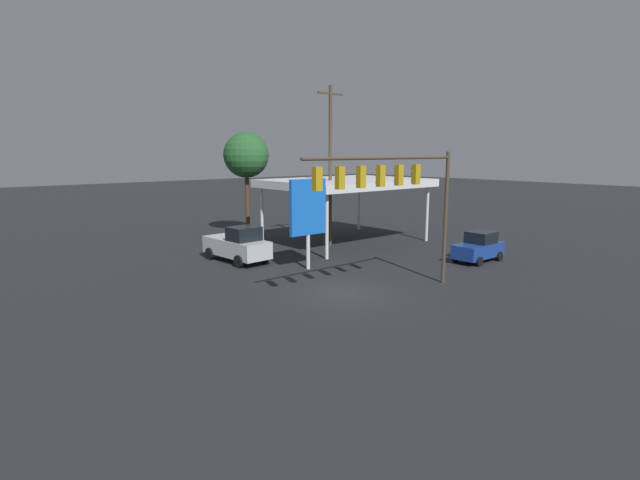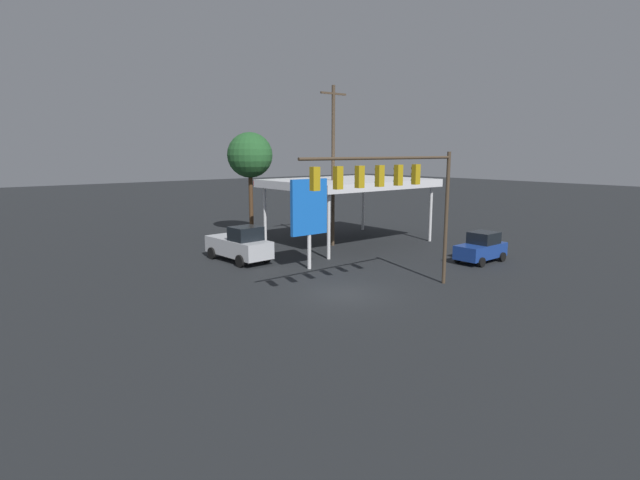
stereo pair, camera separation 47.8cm
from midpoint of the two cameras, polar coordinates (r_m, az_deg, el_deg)
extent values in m
plane|color=black|center=(25.75, 2.37, -6.11)|extent=(200.00, 200.00, 0.00)
cylinder|color=#473828|center=(27.87, 13.67, 2.39)|extent=(0.20, 0.20, 7.17)
cylinder|color=#473828|center=(23.78, 6.82, 9.28)|extent=(9.95, 0.14, 0.14)
cube|color=#B79314|center=(25.57, 10.38, 7.40)|extent=(0.36, 0.28, 1.00)
sphere|color=#360505|center=(25.67, 10.08, 8.09)|extent=(0.22, 0.22, 0.22)
sphere|color=#392305|center=(25.68, 10.06, 7.42)|extent=(0.22, 0.22, 0.22)
sphere|color=#41FF6B|center=(25.70, 10.04, 6.75)|extent=(0.22, 0.22, 0.22)
cube|color=#B79314|center=(24.58, 8.46, 7.35)|extent=(0.36, 0.28, 1.00)
sphere|color=#360505|center=(24.69, 8.15, 8.07)|extent=(0.22, 0.22, 0.22)
sphere|color=#392305|center=(24.70, 8.13, 7.37)|extent=(0.22, 0.22, 0.22)
sphere|color=#41FF6B|center=(24.72, 8.11, 6.68)|extent=(0.22, 0.22, 0.22)
cube|color=#B79314|center=(23.63, 6.37, 7.29)|extent=(0.36, 0.28, 1.00)
sphere|color=#360505|center=(23.74, 6.06, 8.04)|extent=(0.22, 0.22, 0.22)
sphere|color=#392305|center=(23.75, 6.04, 7.31)|extent=(0.22, 0.22, 0.22)
sphere|color=#41FF6B|center=(23.77, 6.03, 6.59)|extent=(0.22, 0.22, 0.22)
cube|color=#B79314|center=(22.70, 4.11, 7.22)|extent=(0.36, 0.28, 1.00)
sphere|color=#360505|center=(22.82, 3.79, 7.99)|extent=(0.22, 0.22, 0.22)
sphere|color=#392305|center=(22.83, 3.78, 7.24)|extent=(0.22, 0.22, 0.22)
sphere|color=#41FF6B|center=(22.85, 3.78, 6.48)|extent=(0.22, 0.22, 0.22)
cube|color=#B79314|center=(21.82, 1.66, 7.12)|extent=(0.36, 0.28, 1.00)
sphere|color=#360505|center=(21.94, 1.34, 7.92)|extent=(0.22, 0.22, 0.22)
sphere|color=#392305|center=(21.95, 1.34, 7.14)|extent=(0.22, 0.22, 0.22)
sphere|color=#41FF6B|center=(21.97, 1.34, 6.36)|extent=(0.22, 0.22, 0.22)
cube|color=#B79314|center=(20.97, -0.98, 7.00)|extent=(0.36, 0.28, 1.00)
sphere|color=#360505|center=(21.10, -1.30, 7.84)|extent=(0.22, 0.22, 0.22)
sphere|color=#392305|center=(21.12, -1.30, 7.02)|extent=(0.22, 0.22, 0.22)
sphere|color=#41FF6B|center=(21.13, -1.30, 6.21)|extent=(0.22, 0.22, 0.22)
cylinder|color=#473828|center=(37.98, 0.81, 8.29)|extent=(0.26, 0.26, 11.97)
cube|color=#473828|center=(38.19, 0.83, 16.39)|extent=(2.40, 0.14, 0.14)
cube|color=silver|center=(39.57, 2.63, 6.53)|extent=(11.96, 8.97, 0.60)
cube|color=red|center=(42.97, -1.50, 6.82)|extent=(11.96, 0.06, 0.36)
cylinder|color=silver|center=(46.29, 4.20, 3.91)|extent=(0.24, 0.24, 4.43)
cylinder|color=silver|center=(39.54, -7.00, 2.80)|extent=(0.24, 0.24, 4.43)
cylinder|color=silver|center=(41.16, 11.81, 2.95)|extent=(0.24, 0.24, 4.43)
cylinder|color=silver|center=(33.38, 0.38, 1.53)|extent=(0.24, 0.24, 4.43)
cylinder|color=silver|center=(30.47, -1.84, 1.77)|extent=(0.24, 0.24, 5.55)
cube|color=blue|center=(30.33, -1.85, 3.78)|extent=(2.64, 0.24, 3.40)
cube|color=black|center=(30.43, -2.00, 3.80)|extent=(1.85, 0.04, 1.19)
cube|color=silver|center=(33.44, -9.93, -0.80)|extent=(2.31, 5.31, 1.10)
cube|color=black|center=(32.54, -9.10, 0.71)|extent=(1.93, 1.71, 0.90)
cylinder|color=black|center=(32.78, -6.77, -1.92)|extent=(0.27, 0.81, 0.80)
cylinder|color=black|center=(31.62, -9.72, -2.44)|extent=(0.27, 0.81, 0.80)
cylinder|color=black|center=(35.48, -10.07, -1.08)|extent=(0.27, 0.81, 0.80)
cylinder|color=black|center=(34.42, -12.89, -1.53)|extent=(0.27, 0.81, 0.80)
cube|color=navy|center=(34.44, 17.23, -1.11)|extent=(3.83, 1.77, 0.90)
cube|color=black|center=(34.55, 17.56, 0.31)|extent=(1.73, 1.60, 0.76)
cylinder|color=black|center=(33.06, 17.35, -2.37)|extent=(0.62, 0.23, 0.62)
cylinder|color=black|center=(33.96, 14.85, -1.92)|extent=(0.62, 0.23, 0.62)
cylinder|color=black|center=(35.16, 19.45, -1.76)|extent=(0.62, 0.23, 0.62)
cylinder|color=black|center=(36.01, 17.04, -1.36)|extent=(0.62, 0.23, 0.62)
cylinder|color=#4C331E|center=(43.59, -8.61, 4.17)|extent=(0.36, 0.36, 5.53)
sphere|color=#235628|center=(43.37, -8.76, 9.58)|extent=(3.85, 3.85, 3.85)
camera|label=1|loc=(0.24, -90.51, -0.09)|focal=28.00mm
camera|label=2|loc=(0.24, 89.49, 0.09)|focal=28.00mm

